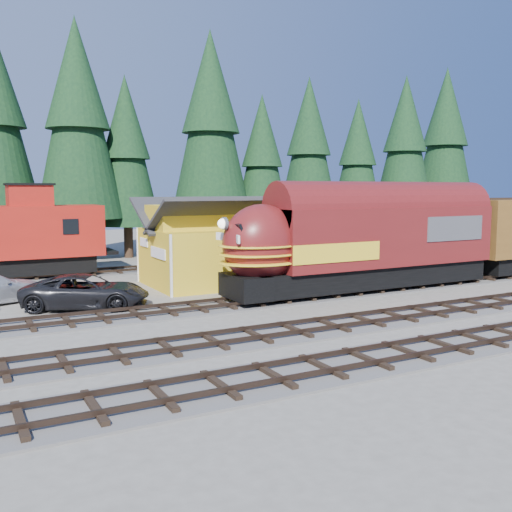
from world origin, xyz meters
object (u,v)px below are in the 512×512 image
locomotive (357,244)px  caboose (14,236)px  depot (245,234)px  pickup_truck_a (86,292)px

locomotive → caboose: (-16.31, 14.00, 0.07)m
depot → caboose: bearing=149.4°
depot → locomotive: size_ratio=0.74×
depot → caboose: 14.74m
depot → locomotive: 7.44m
locomotive → pickup_truck_a: size_ratio=2.89×
depot → locomotive: depot is taller
depot → caboose: size_ratio=1.17×
depot → locomotive: (3.62, -6.50, -0.24)m
caboose → pickup_truck_a: 11.54m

